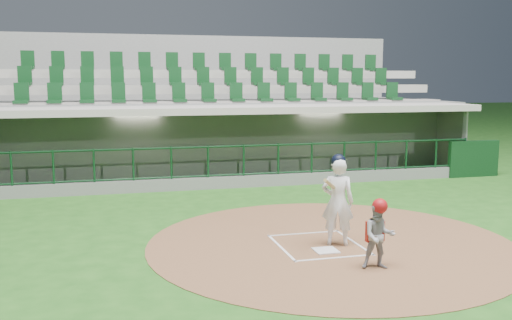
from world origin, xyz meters
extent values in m
plane|color=#1D4F16|center=(0.00, 0.00, 0.00)|extent=(120.00, 120.00, 0.00)
cylinder|color=brown|center=(0.30, -0.20, 0.01)|extent=(7.20, 7.20, 0.01)
cube|color=silver|center=(0.00, -0.70, 0.02)|extent=(0.43, 0.43, 0.02)
cube|color=white|center=(-0.75, -0.30, 0.02)|extent=(0.05, 1.80, 0.01)
cube|color=silver|center=(0.75, -0.30, 0.02)|extent=(0.05, 1.80, 0.01)
cube|color=silver|center=(0.00, 0.55, 0.02)|extent=(1.55, 0.05, 0.01)
cube|color=white|center=(0.00, -1.15, 0.02)|extent=(1.55, 0.05, 0.01)
cube|color=gray|center=(0.00, 7.50, -0.55)|extent=(15.00, 3.00, 0.10)
cube|color=slate|center=(0.00, 9.10, 0.85)|extent=(15.00, 0.20, 2.70)
cube|color=#BCB7A6|center=(0.00, 8.98, 1.10)|extent=(13.50, 0.04, 0.90)
cube|color=slate|center=(7.50, 7.50, 0.85)|extent=(0.20, 3.00, 2.70)
cube|color=#A7A097|center=(0.00, 7.25, 2.30)|extent=(15.40, 3.50, 0.20)
cube|color=slate|center=(0.00, 5.95, 0.15)|extent=(15.00, 0.15, 0.40)
cube|color=black|center=(0.00, 5.95, 1.73)|extent=(15.00, 0.01, 0.95)
cube|color=brown|center=(0.00, 8.55, -0.28)|extent=(12.75, 0.40, 0.45)
cube|color=white|center=(-3.00, 7.50, 2.17)|extent=(1.30, 0.35, 0.04)
cube|color=white|center=(3.00, 7.50, 2.17)|extent=(1.30, 0.35, 0.04)
cube|color=black|center=(7.80, 5.90, 0.60)|extent=(1.80, 0.18, 1.20)
imported|color=#9D1710|center=(-5.66, 8.06, 0.31)|extent=(1.17, 0.85, 1.62)
imported|color=#A1111A|center=(-1.59, 8.30, 0.44)|extent=(1.13, 0.51, 1.89)
imported|color=#A41711|center=(2.55, 8.51, 0.36)|extent=(0.99, 0.82, 1.73)
imported|color=#A5111D|center=(3.87, 8.06, 0.27)|extent=(1.49, 0.96, 1.54)
cube|color=slate|center=(0.00, 10.75, 1.15)|extent=(17.00, 6.50, 2.50)
cube|color=gray|center=(0.00, 9.25, 2.30)|extent=(16.60, 0.95, 0.30)
cube|color=gray|center=(0.00, 10.20, 2.85)|extent=(16.60, 0.95, 0.30)
cube|color=#9A978B|center=(0.00, 11.15, 3.40)|extent=(16.60, 0.95, 0.30)
cube|color=gray|center=(0.00, 14.10, 2.53)|extent=(17.00, 0.25, 5.05)
imported|color=white|center=(0.36, -0.37, 0.86)|extent=(0.73, 0.62, 1.70)
sphere|color=black|center=(0.36, -0.37, 1.65)|extent=(0.28, 0.28, 0.28)
cylinder|color=#A5894B|center=(0.11, -0.62, 1.25)|extent=(0.58, 0.79, 0.39)
imported|color=#99999E|center=(0.49, -1.85, 0.58)|extent=(0.64, 0.55, 1.13)
sphere|color=#A31115|center=(0.49, -1.85, 1.09)|extent=(0.26, 0.26, 0.26)
cube|color=#9C1A10|center=(0.49, -1.70, 0.62)|extent=(0.32, 0.10, 0.35)
camera|label=1|loc=(-3.86, -10.35, 3.18)|focal=40.00mm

